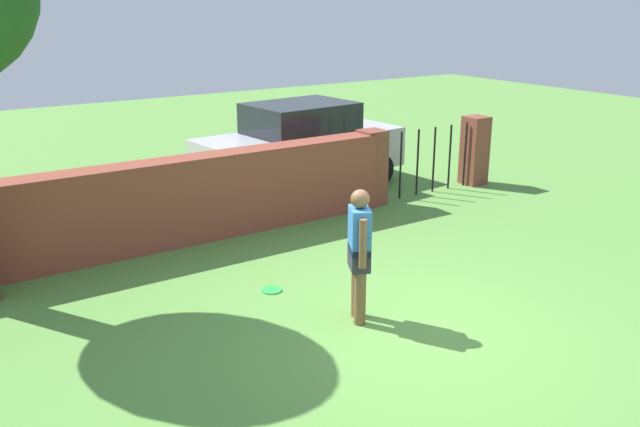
# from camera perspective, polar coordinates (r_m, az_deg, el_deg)

# --- Properties ---
(ground_plane) EXTENTS (40.00, 40.00, 0.00)m
(ground_plane) POSITION_cam_1_polar(r_m,az_deg,el_deg) (8.08, 7.92, -9.57)
(ground_plane) COLOR #568C3D
(brick_wall) EXTENTS (8.10, 0.50, 1.35)m
(brick_wall) POSITION_cam_1_polar(r_m,az_deg,el_deg) (10.55, -13.71, 0.67)
(brick_wall) COLOR brown
(brick_wall) RESTS_ON ground
(person) EXTENTS (0.36, 0.49, 1.62)m
(person) POSITION_cam_1_polar(r_m,az_deg,el_deg) (7.86, 3.33, -3.05)
(person) COLOR brown
(person) RESTS_ON ground
(fence_gate) EXTENTS (3.11, 0.44, 1.40)m
(fence_gate) POSITION_cam_1_polar(r_m,az_deg,el_deg) (13.35, 8.93, 4.60)
(fence_gate) COLOR brown
(fence_gate) RESTS_ON ground
(car) EXTENTS (4.33, 2.20, 1.72)m
(car) POSITION_cam_1_polar(r_m,az_deg,el_deg) (13.57, -1.65, 5.73)
(car) COLOR #B7B7BC
(car) RESTS_ON ground
(frisbee_green) EXTENTS (0.27, 0.27, 0.02)m
(frisbee_green) POSITION_cam_1_polar(r_m,az_deg,el_deg) (8.98, -4.11, -6.47)
(frisbee_green) COLOR green
(frisbee_green) RESTS_ON ground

